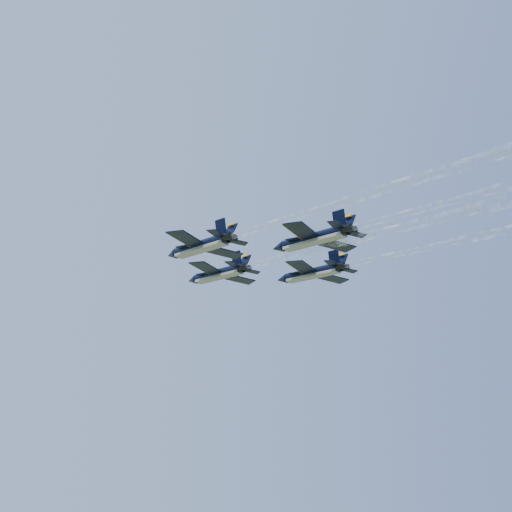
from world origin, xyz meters
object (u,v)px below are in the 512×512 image
object	(u,v)px
jet_lead	(218,274)
jet_slot	(313,239)
jet_right	(312,273)
jet_left	(200,246)

from	to	relation	value
jet_lead	jet_slot	bearing A→B (deg)	-93.19
jet_lead	jet_right	xyz separation A→B (m)	(14.45, -4.86, 0.00)
jet_lead	jet_slot	distance (m)	23.15
jet_lead	jet_right	size ratio (longest dim) A/B	1.00
jet_left	jet_right	distance (m)	22.28
jet_lead	jet_slot	xyz separation A→B (m)	(8.25, -21.62, 0.00)
jet_left	jet_lead	bearing A→B (deg)	42.71
jet_left	jet_right	size ratio (longest dim) A/B	1.00
jet_slot	jet_left	bearing A→B (deg)	127.18
jet_left	jet_slot	world-z (taller)	same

